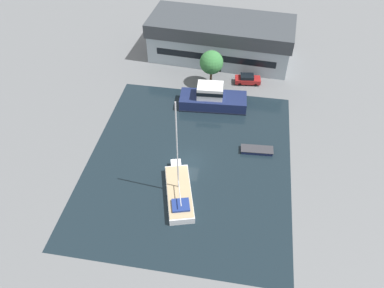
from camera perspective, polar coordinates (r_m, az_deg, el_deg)
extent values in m
plane|color=slate|center=(50.81, -0.45, -2.69)|extent=(440.00, 440.00, 0.00)
cube|color=black|center=(50.81, -0.45, -2.68)|extent=(27.16, 32.28, 0.01)
cube|color=#99A8B2|center=(71.01, 4.31, 14.86)|extent=(25.38, 11.91, 4.86)
cube|color=#383D42|center=(69.32, 4.48, 17.48)|extent=(26.14, 12.27, 2.40)
cube|color=black|center=(67.02, 3.47, 12.24)|extent=(2.40, 0.23, 3.40)
cube|color=black|center=(66.51, 3.51, 12.96)|extent=(20.97, 1.49, 1.22)
cylinder|color=brown|center=(63.69, 2.89, 10.11)|extent=(0.39, 0.39, 2.89)
sphere|color=#387A3D|center=(62.12, 2.99, 12.32)|extent=(3.85, 3.85, 3.85)
cube|color=maroon|center=(65.07, 8.48, 9.63)|extent=(4.43, 2.29, 0.76)
cube|color=black|center=(64.68, 8.39, 10.13)|extent=(2.38, 1.85, 0.57)
cube|color=black|center=(64.81, 9.38, 10.05)|extent=(0.20, 1.47, 0.46)
cylinder|color=black|center=(66.09, 9.57, 9.71)|extent=(0.62, 0.26, 0.60)
cylinder|color=black|center=(64.74, 9.66, 8.89)|extent=(0.62, 0.26, 0.60)
cylinder|color=black|center=(65.83, 7.25, 9.85)|extent=(0.62, 0.26, 0.60)
cylinder|color=black|center=(64.48, 7.30, 9.02)|extent=(0.62, 0.26, 0.60)
cube|color=white|center=(46.62, -1.97, -7.54)|extent=(5.17, 8.96, 0.99)
cube|color=white|center=(49.76, -2.46, -3.19)|extent=(1.61, 1.52, 0.99)
cube|color=tan|center=(46.20, -1.99, -7.13)|extent=(4.97, 8.61, 0.08)
cylinder|color=silver|center=(41.69, -2.29, -0.75)|extent=(0.16, 0.16, 13.17)
cylinder|color=silver|center=(44.52, -1.88, -7.48)|extent=(1.16, 3.70, 0.12)
cube|color=navy|center=(44.63, -1.73, -9.30)|extent=(2.51, 2.36, 0.30)
cube|color=#19234C|center=(59.32, 3.22, 6.55)|extent=(10.62, 4.63, 1.83)
cube|color=black|center=(59.80, 3.19, 5.97)|extent=(10.73, 4.71, 0.18)
cube|color=white|center=(58.18, 2.78, 8.10)|extent=(4.13, 3.09, 2.04)
cube|color=black|center=(58.06, 2.79, 8.26)|extent=(4.21, 3.17, 0.65)
cube|color=#19234C|center=(52.76, 9.86, -0.95)|extent=(4.39, 1.78, 0.44)
cube|color=#333338|center=(52.58, 9.89, -0.75)|extent=(4.57, 1.88, 0.08)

